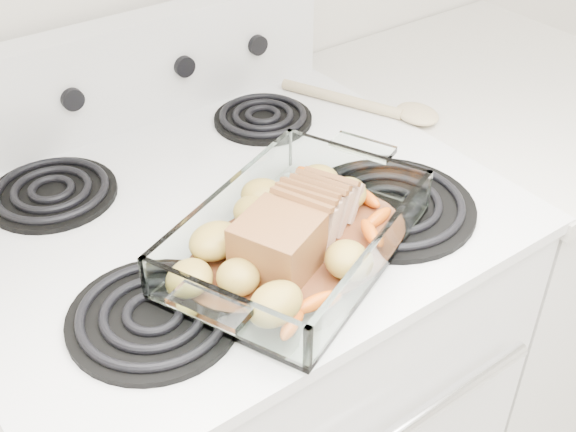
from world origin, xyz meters
TOP-DOWN VIEW (x-y plane):
  - electric_range at (0.00, 1.66)m, footprint 0.78×0.70m
  - counter_right at (0.67, 1.66)m, footprint 0.58×0.68m
  - baking_dish at (0.02, 1.49)m, footprint 0.35×0.23m
  - pork_roast at (0.00, 1.49)m, footprint 0.21×0.09m
  - roast_vegetables at (0.01, 1.52)m, footprint 0.36×0.20m
  - wooden_spoon at (0.38, 1.72)m, footprint 0.16×0.28m

SIDE VIEW (x-z plane):
  - counter_right at x=0.67m, z-range 0.00..0.93m
  - electric_range at x=0.00m, z-range -0.08..1.04m
  - wooden_spoon at x=0.38m, z-range 0.93..0.96m
  - baking_dish at x=0.02m, z-range 0.93..1.00m
  - roast_vegetables at x=0.01m, z-range 0.95..0.99m
  - pork_roast at x=0.00m, z-range 0.95..1.03m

